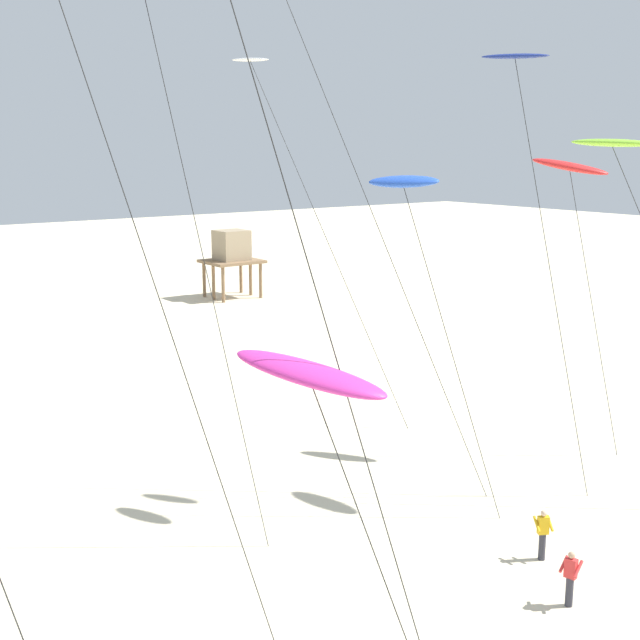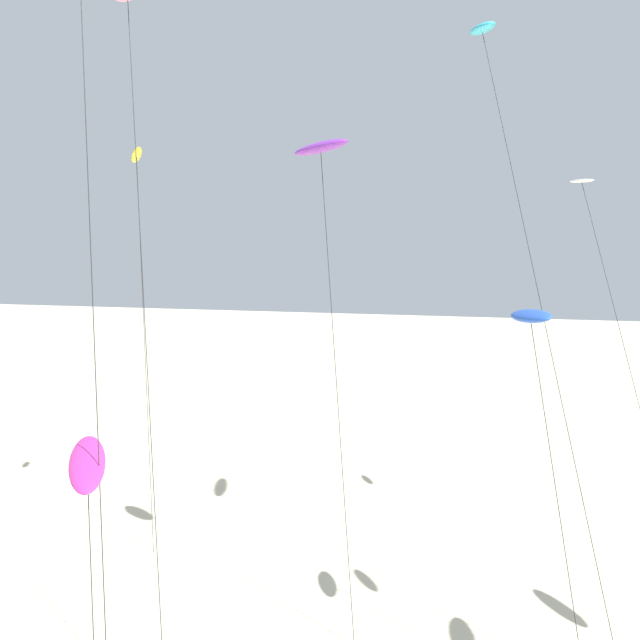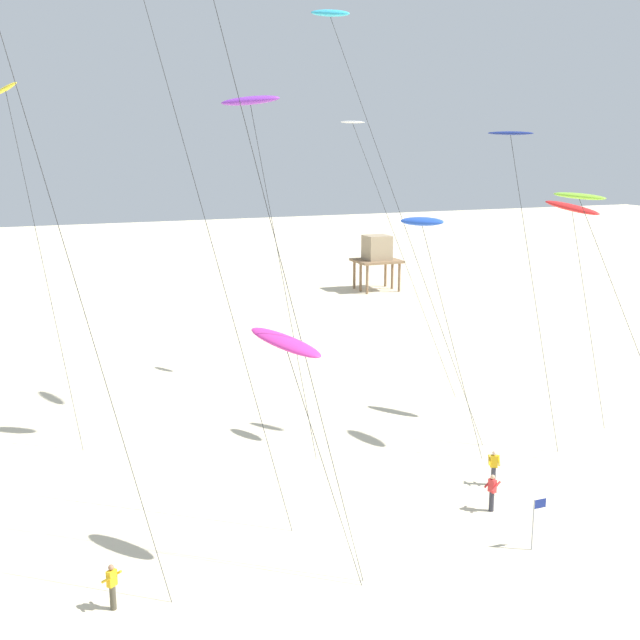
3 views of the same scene
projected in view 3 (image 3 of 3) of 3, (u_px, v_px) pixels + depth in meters
ground_plane at (356, 538)px, 32.62m from camera, size 260.00×260.00×0.00m
kite_blue at (422, 223)px, 40.16m from camera, size 3.07×4.44×12.01m
kite_navy at (511, 140)px, 40.00m from camera, size 2.85×3.94×16.08m
kite_magenta at (286, 343)px, 29.13m from camera, size 3.10×4.34×9.08m
kite_lime at (580, 198)px, 39.20m from camera, size 4.20×6.53×13.17m
kite_purple at (251, 102)px, 38.94m from camera, size 3.67×4.36×17.86m
kite_red at (572, 209)px, 43.79m from camera, size 2.62×3.69×12.53m
kite_yellow at (8, 99)px, 40.09m from camera, size 3.01×4.19×18.54m
kite_cyan at (331, 16)px, 42.94m from camera, size 6.32×9.64×22.66m
kite_white at (357, 133)px, 50.91m from camera, size 5.02×7.28×16.83m
kite_flyer_nearest at (492, 492)px, 34.83m from camera, size 0.61×0.63×1.67m
kite_flyer_middle at (112, 585)px, 27.53m from camera, size 0.73×0.72×1.67m
kite_flyer_furthest at (494, 467)px, 37.46m from camera, size 0.71×0.69×1.67m
stilt_house at (377, 252)px, 85.01m from camera, size 4.61×4.07×5.81m
marker_flag at (537, 514)px, 31.44m from camera, size 0.57×0.05×2.10m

